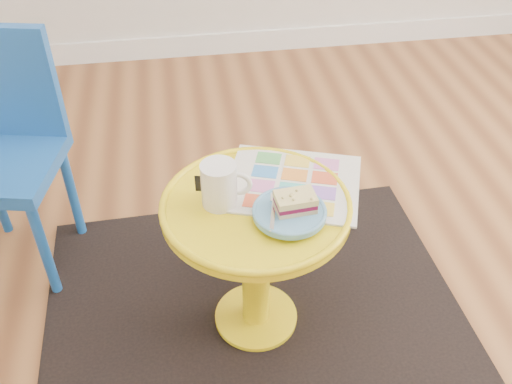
{
  "coord_description": "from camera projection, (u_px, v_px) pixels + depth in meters",
  "views": [
    {
      "loc": [
        -0.67,
        -1.01,
        1.45
      ],
      "look_at": [
        -0.49,
        0.11,
        0.52
      ],
      "focal_mm": 40.0,
      "sensor_mm": 36.0,
      "label": 1
    }
  ],
  "objects": [
    {
      "name": "fork",
      "position": [
        273.0,
        210.0,
        1.43
      ],
      "size": [
        0.05,
        0.14,
        0.0
      ],
      "rotation": [
        0.0,
        0.0,
        -0.24
      ],
      "color": "silver",
      "rests_on": "plate"
    },
    {
      "name": "cake_slice",
      "position": [
        295.0,
        202.0,
        1.42
      ],
      "size": [
        0.11,
        0.07,
        0.04
      ],
      "rotation": [
        0.0,
        0.0,
        0.08
      ],
      "color": "#D3BC8C",
      "rests_on": "plate"
    },
    {
      "name": "side_table",
      "position": [
        256.0,
        241.0,
        1.57
      ],
      "size": [
        0.5,
        0.5,
        0.48
      ],
      "color": "yellow",
      "rests_on": "ground"
    },
    {
      "name": "chair",
      "position": [
        2.0,
        141.0,
        1.76
      ],
      "size": [
        0.42,
        0.42,
        0.79
      ],
      "rotation": [
        0.0,
        0.0,
        -0.22
      ],
      "color": "#1A56AB",
      "rests_on": "ground"
    },
    {
      "name": "mug",
      "position": [
        220.0,
        183.0,
        1.45
      ],
      "size": [
        0.13,
        0.09,
        0.12
      ],
      "rotation": [
        0.0,
        0.0,
        -0.24
      ],
      "color": "white",
      "rests_on": "side_table"
    },
    {
      "name": "newspaper",
      "position": [
        293.0,
        183.0,
        1.55
      ],
      "size": [
        0.44,
        0.4,
        0.01
      ],
      "primitive_type": "cube",
      "rotation": [
        0.0,
        0.0,
        -0.33
      ],
      "color": "silver",
      "rests_on": "side_table"
    },
    {
      "name": "plate",
      "position": [
        289.0,
        213.0,
        1.43
      ],
      "size": [
        0.19,
        0.19,
        0.02
      ],
      "color": "#5D9AC5",
      "rests_on": "newspaper"
    },
    {
      "name": "floor",
      "position": [
        418.0,
        326.0,
        1.77
      ],
      "size": [
        4.0,
        4.0,
        0.0
      ],
      "primitive_type": "plane",
      "color": "brown",
      "rests_on": "ground"
    },
    {
      "name": "rug",
      "position": [
        256.0,
        318.0,
        1.79
      ],
      "size": [
        1.33,
        1.13,
        0.01
      ],
      "primitive_type": "cube",
      "rotation": [
        0.0,
        0.0,
        0.03
      ],
      "color": "black",
      "rests_on": "ground"
    },
    {
      "name": "room_walls",
      "position": [
        104.0,
        155.0,
        2.37
      ],
      "size": [
        4.0,
        4.0,
        4.0
      ],
      "color": "silver",
      "rests_on": "ground"
    }
  ]
}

